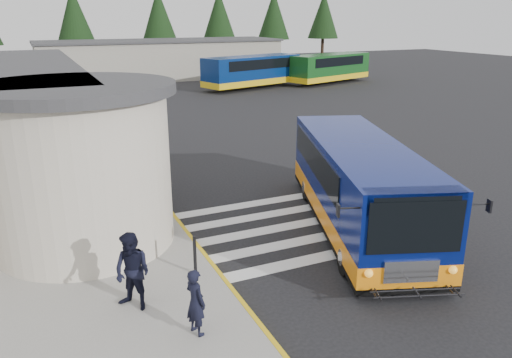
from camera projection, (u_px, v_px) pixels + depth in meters
name	position (u px, v px, depth m)	size (l,w,h in m)	color
ground	(296.00, 215.00, 17.73)	(140.00, 140.00, 0.00)	black
sidewalk	(17.00, 214.00, 17.61)	(10.00, 34.00, 0.15)	gray
curb_strip	(156.00, 194.00, 19.56)	(0.12, 34.00, 0.16)	gold
crosswalk	(294.00, 225.00, 16.84)	(8.00, 5.35, 0.01)	silver
depot_building	(161.00, 59.00, 55.73)	(26.40, 8.40, 4.20)	gray
tree_line	(145.00, 15.00, 61.30)	(58.40, 4.40, 10.00)	black
transit_bus	(359.00, 189.00, 16.26)	(6.15, 10.38, 2.86)	#071359
pedestrian_a	(196.00, 302.00, 10.65)	(0.56, 0.37, 1.53)	black
pedestrian_b	(132.00, 272.00, 11.53)	(0.92, 0.72, 1.90)	black
bollard	(195.00, 255.00, 13.21)	(0.09, 0.09, 1.10)	black
far_bus_a	(252.00, 70.00, 47.98)	(10.64, 5.75, 2.64)	#071E53
far_bus_b	(330.00, 67.00, 51.73)	(10.27, 5.71, 2.55)	#124417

